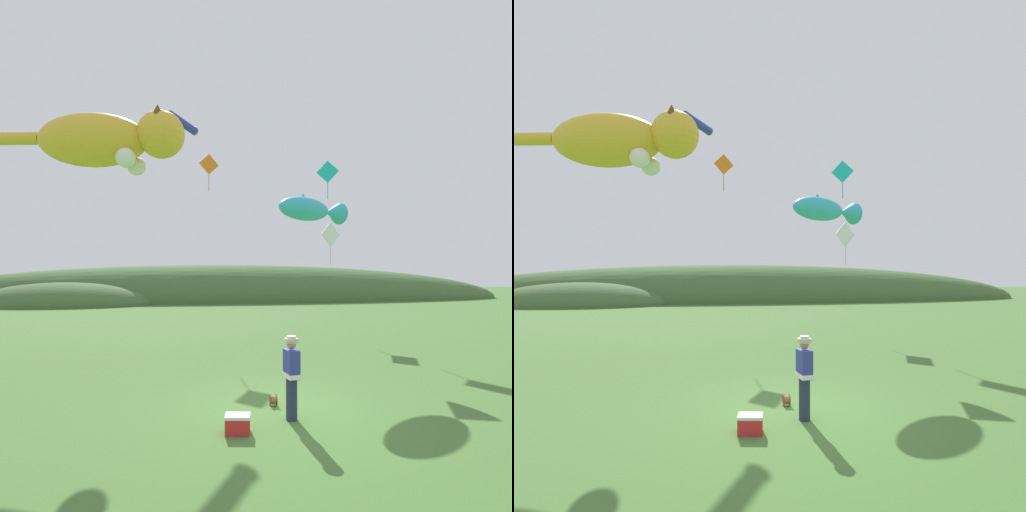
# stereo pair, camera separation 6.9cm
# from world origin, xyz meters

# --- Properties ---
(ground_plane) EXTENTS (120.00, 120.00, 0.00)m
(ground_plane) POSITION_xyz_m (0.00, 0.00, 0.00)
(ground_plane) COLOR #477033
(distant_hill_ridge) EXTENTS (63.74, 13.31, 7.50)m
(distant_hill_ridge) POSITION_xyz_m (-1.27, 32.90, 0.00)
(distant_hill_ridge) COLOR #426033
(distant_hill_ridge) RESTS_ON ground
(festival_attendant) EXTENTS (0.33, 0.46, 1.77)m
(festival_attendant) POSITION_xyz_m (0.13, -0.69, 0.95)
(festival_attendant) COLOR #232D47
(festival_attendant) RESTS_ON ground
(kite_spool) EXTENTS (0.16, 0.26, 0.26)m
(kite_spool) POSITION_xyz_m (-0.10, 0.26, 0.13)
(kite_spool) COLOR olive
(kite_spool) RESTS_ON ground
(picnic_cooler) EXTENTS (0.53, 0.40, 0.36)m
(picnic_cooler) POSITION_xyz_m (-1.07, -1.23, 0.18)
(picnic_cooler) COLOR red
(picnic_cooler) RESTS_ON ground
(kite_giant_cat) EXTENTS (6.99, 2.59, 2.14)m
(kite_giant_cat) POSITION_xyz_m (-5.00, 5.01, 7.64)
(kite_giant_cat) COLOR gold
(kite_fish_windsock) EXTENTS (3.25, 2.49, 1.01)m
(kite_fish_windsock) POSITION_xyz_m (2.29, 5.42, 5.46)
(kite_fish_windsock) COLOR #33B2CC
(kite_tube_streamer) EXTENTS (1.37, 2.12, 0.44)m
(kite_tube_streamer) POSITION_xyz_m (-2.63, 8.86, 9.76)
(kite_tube_streamer) COLOR #2633A5
(kite_diamond_white) EXTENTS (1.19, 0.61, 2.23)m
(kite_diamond_white) POSITION_xyz_m (4.78, 10.67, 5.00)
(kite_diamond_white) COLOR white
(kite_diamond_orange) EXTENTS (1.05, 0.42, 2.02)m
(kite_diamond_orange) POSITION_xyz_m (-1.43, 12.16, 8.82)
(kite_diamond_orange) COLOR orange
(kite_diamond_teal) EXTENTS (1.09, 0.61, 2.14)m
(kite_diamond_teal) POSITION_xyz_m (5.05, 11.92, 8.58)
(kite_diamond_teal) COLOR #19BFBF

